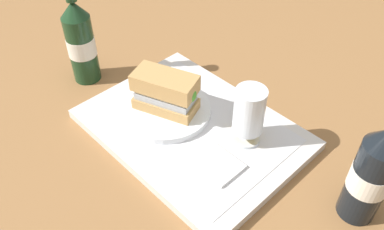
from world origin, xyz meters
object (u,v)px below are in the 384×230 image
object	(u,v)px
plate	(166,110)
beer_glass	(249,114)
second_bottle	(80,41)
beer_bottle	(372,173)
sandwich	(167,92)

from	to	relation	value
plate	beer_glass	distance (m)	0.19
plate	second_bottle	distance (m)	0.26
beer_glass	second_bottle	size ratio (longest dim) A/B	0.47
plate	beer_glass	bearing A→B (deg)	19.88
beer_glass	second_bottle	xyz separation A→B (m)	(-0.42, -0.10, 0.01)
second_bottle	beer_glass	bearing A→B (deg)	13.56
plate	beer_bottle	bearing A→B (deg)	11.67
plate	beer_bottle	size ratio (longest dim) A/B	0.71
sandwich	beer_bottle	xyz separation A→B (m)	(0.40, 0.08, 0.03)
plate	beer_bottle	distance (m)	0.42
plate	beer_glass	size ratio (longest dim) A/B	1.52
sandwich	beer_glass	bearing A→B (deg)	-1.39
beer_glass	beer_bottle	distance (m)	0.24
beer_glass	second_bottle	world-z (taller)	second_bottle
sandwich	beer_bottle	distance (m)	0.41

